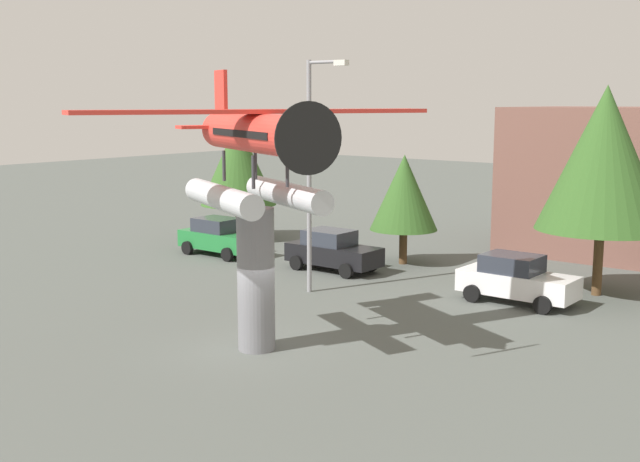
{
  "coord_description": "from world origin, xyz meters",
  "views": [
    {
      "loc": [
        15.61,
        -16.5,
        7.26
      ],
      "look_at": [
        0.0,
        3.0,
        3.16
      ],
      "focal_mm": 44.52,
      "sensor_mm": 36.0,
      "label": 1
    }
  ],
  "objects_px": {
    "display_pedestal": "(256,279)",
    "car_mid_black": "(333,250)",
    "streetlight_primary": "(313,162)",
    "tree_west": "(238,163)",
    "floatplane_monument": "(256,150)",
    "car_near_green": "(220,237)",
    "tree_east": "(404,193)",
    "tree_center_back": "(604,158)",
    "car_far_white": "(516,279)"
  },
  "relations": [
    {
      "from": "display_pedestal",
      "to": "car_mid_black",
      "type": "height_order",
      "value": "display_pedestal"
    },
    {
      "from": "streetlight_primary",
      "to": "tree_west",
      "type": "relative_size",
      "value": 1.4
    },
    {
      "from": "floatplane_monument",
      "to": "tree_west",
      "type": "xyz_separation_m",
      "value": [
        -13.92,
        13.38,
        -1.83
      ]
    },
    {
      "from": "car_near_green",
      "to": "tree_east",
      "type": "distance_m",
      "value": 9.11
    },
    {
      "from": "streetlight_primary",
      "to": "tree_east",
      "type": "relative_size",
      "value": 1.78
    },
    {
      "from": "tree_center_back",
      "to": "floatplane_monument",
      "type": "bearing_deg",
      "value": -112.52
    },
    {
      "from": "floatplane_monument",
      "to": "tree_east",
      "type": "relative_size",
      "value": 2.0
    },
    {
      "from": "streetlight_primary",
      "to": "tree_west",
      "type": "xyz_separation_m",
      "value": [
        -10.65,
        6.82,
        -0.98
      ]
    },
    {
      "from": "car_mid_black",
      "to": "tree_west",
      "type": "distance_m",
      "value": 9.86
    },
    {
      "from": "floatplane_monument",
      "to": "tree_west",
      "type": "distance_m",
      "value": 19.39
    },
    {
      "from": "tree_west",
      "to": "car_far_white",
      "type": "bearing_deg",
      "value": -11.12
    },
    {
      "from": "car_mid_black",
      "to": "tree_center_back",
      "type": "distance_m",
      "value": 11.69
    },
    {
      "from": "car_mid_black",
      "to": "streetlight_primary",
      "type": "relative_size",
      "value": 0.48
    },
    {
      "from": "car_far_white",
      "to": "tree_east",
      "type": "xyz_separation_m",
      "value": [
        -7.03,
        3.37,
        2.35
      ]
    },
    {
      "from": "car_far_white",
      "to": "streetlight_primary",
      "type": "distance_m",
      "value": 8.63
    },
    {
      "from": "car_far_white",
      "to": "tree_center_back",
      "type": "bearing_deg",
      "value": 57.98
    },
    {
      "from": "car_mid_black",
      "to": "tree_east",
      "type": "xyz_separation_m",
      "value": [
        1.6,
        3.13,
        2.35
      ]
    },
    {
      "from": "car_mid_black",
      "to": "car_far_white",
      "type": "bearing_deg",
      "value": -1.6
    },
    {
      "from": "car_mid_black",
      "to": "tree_center_back",
      "type": "bearing_deg",
      "value": 14.76
    },
    {
      "from": "car_near_green",
      "to": "tree_east",
      "type": "xyz_separation_m",
      "value": [
        7.98,
        3.69,
        2.35
      ]
    },
    {
      "from": "car_near_green",
      "to": "car_far_white",
      "type": "bearing_deg",
      "value": 1.23
    },
    {
      "from": "car_far_white",
      "to": "tree_center_back",
      "type": "xyz_separation_m",
      "value": [
        1.88,
        3.01,
        4.29
      ]
    },
    {
      "from": "tree_east",
      "to": "tree_west",
      "type": "bearing_deg",
      "value": 179.71
    },
    {
      "from": "display_pedestal",
      "to": "car_near_green",
      "type": "xyz_separation_m",
      "value": [
        -11.4,
        9.58,
        -1.23
      ]
    },
    {
      "from": "streetlight_primary",
      "to": "tree_center_back",
      "type": "xyz_separation_m",
      "value": [
        8.65,
        6.41,
        0.14
      ]
    },
    {
      "from": "display_pedestal",
      "to": "tree_east",
      "type": "distance_m",
      "value": 13.75
    },
    {
      "from": "car_mid_black",
      "to": "tree_east",
      "type": "distance_m",
      "value": 4.23
    },
    {
      "from": "display_pedestal",
      "to": "floatplane_monument",
      "type": "xyz_separation_m",
      "value": [
        0.12,
        -0.06,
        3.78
      ]
    },
    {
      "from": "streetlight_primary",
      "to": "tree_east",
      "type": "xyz_separation_m",
      "value": [
        -0.27,
        6.77,
        -1.8
      ]
    },
    {
      "from": "car_near_green",
      "to": "car_far_white",
      "type": "xyz_separation_m",
      "value": [
        15.02,
        0.32,
        0.0
      ]
    },
    {
      "from": "floatplane_monument",
      "to": "tree_east",
      "type": "bearing_deg",
      "value": 130.22
    },
    {
      "from": "streetlight_primary",
      "to": "tree_center_back",
      "type": "height_order",
      "value": "streetlight_primary"
    },
    {
      "from": "display_pedestal",
      "to": "streetlight_primary",
      "type": "height_order",
      "value": "streetlight_primary"
    },
    {
      "from": "tree_west",
      "to": "tree_center_back",
      "type": "bearing_deg",
      "value": -1.22
    },
    {
      "from": "floatplane_monument",
      "to": "car_near_green",
      "type": "distance_m",
      "value": 15.83
    },
    {
      "from": "car_far_white",
      "to": "streetlight_primary",
      "type": "relative_size",
      "value": 0.48
    },
    {
      "from": "display_pedestal",
      "to": "tree_east",
      "type": "height_order",
      "value": "tree_east"
    },
    {
      "from": "tree_center_back",
      "to": "display_pedestal",
      "type": "bearing_deg",
      "value": -113.06
    },
    {
      "from": "floatplane_monument",
      "to": "car_far_white",
      "type": "height_order",
      "value": "floatplane_monument"
    },
    {
      "from": "display_pedestal",
      "to": "tree_east",
      "type": "xyz_separation_m",
      "value": [
        -3.42,
        13.27,
        1.12
      ]
    },
    {
      "from": "car_near_green",
      "to": "tree_center_back",
      "type": "bearing_deg",
      "value": 11.16
    },
    {
      "from": "car_mid_black",
      "to": "tree_center_back",
      "type": "relative_size",
      "value": 0.53
    },
    {
      "from": "display_pedestal",
      "to": "tree_west",
      "type": "distance_m",
      "value": 19.28
    },
    {
      "from": "car_far_white",
      "to": "streetlight_primary",
      "type": "height_order",
      "value": "streetlight_primary"
    },
    {
      "from": "floatplane_monument",
      "to": "car_mid_black",
      "type": "distance_m",
      "value": 12.47
    },
    {
      "from": "tree_west",
      "to": "tree_east",
      "type": "distance_m",
      "value": 10.41
    },
    {
      "from": "car_mid_black",
      "to": "tree_west",
      "type": "height_order",
      "value": "tree_west"
    },
    {
      "from": "car_far_white",
      "to": "tree_east",
      "type": "height_order",
      "value": "tree_east"
    },
    {
      "from": "car_mid_black",
      "to": "streetlight_primary",
      "type": "bearing_deg",
      "value": -62.82
    },
    {
      "from": "floatplane_monument",
      "to": "tree_center_back",
      "type": "bearing_deg",
      "value": 92.83
    }
  ]
}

